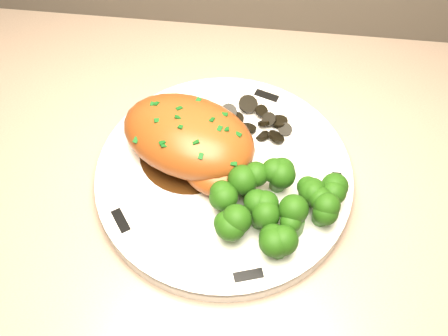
# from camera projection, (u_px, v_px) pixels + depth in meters

# --- Properties ---
(plate) EXTENTS (0.30, 0.30, 0.02)m
(plate) POSITION_uv_depth(u_px,v_px,m) (224.00, 178.00, 0.63)
(plate) COLOR white
(plate) RESTS_ON counter
(rim_accent_0) EXTENTS (0.03, 0.02, 0.00)m
(rim_accent_0) POSITION_uv_depth(u_px,v_px,m) (267.00, 96.00, 0.68)
(rim_accent_0) COLOR black
(rim_accent_0) RESTS_ON plate
(rim_accent_1) EXTENTS (0.03, 0.03, 0.00)m
(rim_accent_1) POSITION_uv_depth(u_px,v_px,m) (148.00, 114.00, 0.67)
(rim_accent_1) COLOR black
(rim_accent_1) RESTS_ON plate
(rim_accent_2) EXTENTS (0.03, 0.03, 0.00)m
(rim_accent_2) POSITION_uv_depth(u_px,v_px,m) (121.00, 221.00, 0.59)
(rim_accent_2) COLOR black
(rim_accent_2) RESTS_ON plate
(rim_accent_3) EXTENTS (0.03, 0.02, 0.00)m
(rim_accent_3) POSITION_uv_depth(u_px,v_px,m) (248.00, 275.00, 0.55)
(rim_accent_3) COLOR black
(rim_accent_3) RESTS_ON plate
(rim_accent_4) EXTENTS (0.01, 0.03, 0.00)m
(rim_accent_4) POSITION_uv_depth(u_px,v_px,m) (337.00, 184.00, 0.61)
(rim_accent_4) COLOR black
(rim_accent_4) RESTS_ON plate
(gravy_pool) EXTENTS (0.11, 0.11, 0.00)m
(gravy_pool) POSITION_uv_depth(u_px,v_px,m) (190.00, 152.00, 0.63)
(gravy_pool) COLOR #341B09
(gravy_pool) RESTS_ON plate
(chicken_breast) EXTENTS (0.18, 0.15, 0.06)m
(chicken_breast) POSITION_uv_depth(u_px,v_px,m) (192.00, 140.00, 0.61)
(chicken_breast) COLOR #954619
(chicken_breast) RESTS_ON plate
(mushroom_pile) EXTENTS (0.08, 0.06, 0.02)m
(mushroom_pile) POSITION_uv_depth(u_px,v_px,m) (252.00, 124.00, 0.65)
(mushroom_pile) COLOR black
(mushroom_pile) RESTS_ON plate
(broccoli_florets) EXTENTS (0.14, 0.10, 0.04)m
(broccoli_florets) POSITION_uv_depth(u_px,v_px,m) (279.00, 203.00, 0.57)
(broccoli_florets) COLOR #407230
(broccoli_florets) RESTS_ON plate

